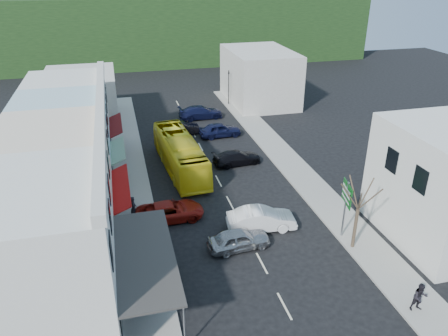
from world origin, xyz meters
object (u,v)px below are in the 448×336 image
bus (180,154)px  car_white (261,221)px  pedestrian_right (420,298)px  direction_sign (345,210)px  car_red (170,211)px  traffic_signal (229,88)px  car_silver (239,240)px  pedestrian_left (134,209)px  street_tree (358,209)px

bus → car_white: bus is taller
bus → pedestrian_right: bus is taller
car_white → direction_sign: bearing=-108.7°
car_red → traffic_signal: size_ratio=0.98×
car_silver → direction_sign: direction_sign is taller
direction_sign → pedestrian_left: bearing=170.3°
bus → pedestrian_right: size_ratio=6.82×
pedestrian_left → street_tree: bearing=-117.5°
bus → direction_sign: bearing=-60.5°
bus → car_silver: bus is taller
street_tree → traffic_signal: street_tree is taller
car_silver → street_tree: street_tree is taller
traffic_signal → street_tree: bearing=72.6°
pedestrian_right → traffic_signal: traffic_signal is taller
direction_sign → traffic_signal: (0.20, 32.12, 0.15)m
pedestrian_left → direction_sign: direction_sign is taller
pedestrian_right → street_tree: (-0.51, 6.26, 2.08)m
car_red → pedestrian_right: size_ratio=2.71×
direction_sign → car_red: bearing=167.8°
pedestrian_right → direction_sign: bearing=100.7°
car_silver → car_red: (-3.98, 4.80, 0.00)m
street_tree → traffic_signal: 33.51m
car_silver → pedestrian_left: bearing=46.8°
street_tree → traffic_signal: (0.11, 33.50, -0.74)m
direction_sign → pedestrian_right: bearing=-72.8°
car_silver → pedestrian_left: pedestrian_left is taller
pedestrian_right → direction_sign: size_ratio=0.39×
car_white → traffic_signal: bearing=-4.2°
car_white → car_silver: bearing=136.2°
bus → direction_sign: direction_sign is taller
car_red → car_white: bearing=-118.4°
pedestrian_right → street_tree: bearing=100.9°
car_white → pedestrian_right: (5.78, -10.03, 0.30)m
car_white → pedestrian_right: 11.58m
pedestrian_right → direction_sign: direction_sign is taller
pedestrian_right → traffic_signal: (-0.40, 39.76, 1.34)m
car_silver → traffic_signal: (7.62, 31.61, 1.64)m
bus → traffic_signal: bearing=58.1°
car_white → street_tree: (5.27, -3.77, 2.38)m
bus → car_red: 8.70m
pedestrian_left → pedestrian_right: (14.65, -13.44, 0.00)m
car_silver → pedestrian_right: (8.02, -8.15, 0.30)m
pedestrian_right → traffic_signal: size_ratio=0.36×
car_silver → pedestrian_right: 11.44m
pedestrian_left → pedestrian_right: 19.88m
traffic_signal → car_silver: bearing=59.2°
street_tree → traffic_signal: bearing=89.8°
pedestrian_left → direction_sign: 15.24m
direction_sign → traffic_signal: 32.12m
car_white → pedestrian_left: (-8.87, 3.41, 0.30)m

